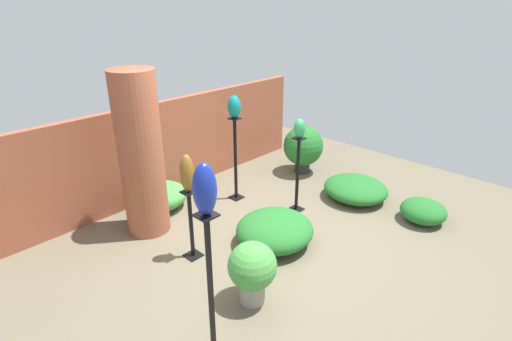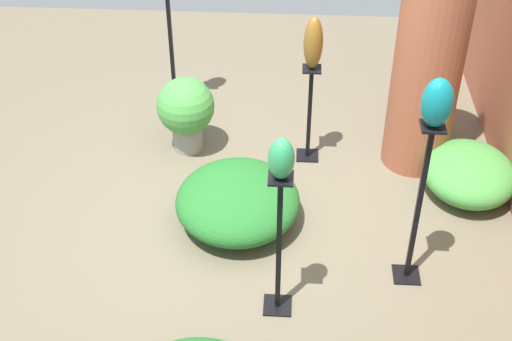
% 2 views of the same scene
% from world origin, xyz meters
% --- Properties ---
extents(ground_plane, '(8.00, 8.00, 0.00)m').
position_xyz_m(ground_plane, '(0.00, 0.00, 0.00)').
color(ground_plane, '#6B604C').
extents(brick_wall_back, '(5.60, 0.12, 1.54)m').
position_xyz_m(brick_wall_back, '(0.00, 2.24, 0.77)').
color(brick_wall_back, '#9E5138').
rests_on(brick_wall_back, ground).
extents(brick_pillar, '(0.58, 0.58, 2.24)m').
position_xyz_m(brick_pillar, '(-0.98, 1.45, 1.12)').
color(brick_pillar, '#9E5138').
rests_on(brick_pillar, ground).
extents(pedestal_jade, '(0.20, 0.20, 1.17)m').
position_xyz_m(pedestal_jade, '(0.88, 0.27, 0.54)').
color(pedestal_jade, black).
rests_on(pedestal_jade, ground).
extents(pedestal_teal, '(0.20, 0.20, 1.35)m').
position_xyz_m(pedestal_teal, '(0.51, 1.23, 0.62)').
color(pedestal_teal, black).
rests_on(pedestal_teal, ground).
extents(pedestal_bronze, '(0.20, 0.20, 0.92)m').
position_xyz_m(pedestal_bronze, '(-0.97, 0.48, 0.42)').
color(pedestal_bronze, black).
rests_on(pedestal_bronze, ground).
extents(pedestal_cobalt, '(0.20, 0.20, 1.49)m').
position_xyz_m(pedestal_cobalt, '(-1.78, -0.87, 0.69)').
color(pedestal_cobalt, black).
rests_on(pedestal_cobalt, ground).
extents(art_vase_jade, '(0.17, 0.17, 0.29)m').
position_xyz_m(art_vase_jade, '(0.88, 0.27, 1.32)').
color(art_vase_jade, '#2D9356').
rests_on(art_vase_jade, pedestal_jade).
extents(art_vase_teal, '(0.20, 0.20, 0.34)m').
position_xyz_m(art_vase_teal, '(0.51, 1.23, 1.52)').
color(art_vase_teal, '#0F727A').
rests_on(art_vase_teal, pedestal_teal).
extents(art_vase_bronze, '(0.17, 0.16, 0.47)m').
position_xyz_m(art_vase_bronze, '(-0.97, 0.48, 1.15)').
color(art_vase_bronze, brown).
rests_on(art_vase_bronze, pedestal_bronze).
extents(art_vase_cobalt, '(0.19, 0.19, 0.44)m').
position_xyz_m(art_vase_cobalt, '(-1.78, -0.87, 1.71)').
color(art_vase_cobalt, '#192D9E').
rests_on(art_vase_cobalt, pedestal_cobalt).
extents(potted_plant_mid_left, '(0.52, 0.52, 0.72)m').
position_xyz_m(potted_plant_mid_left, '(-1.03, -0.63, 0.42)').
color(potted_plant_mid_left, gray).
rests_on(potted_plant_mid_left, ground).
extents(potted_plant_near_pillar, '(0.73, 0.73, 0.88)m').
position_xyz_m(potted_plant_near_pillar, '(2.09, 1.09, 0.50)').
color(potted_plant_near_pillar, '#2D2D33').
rests_on(potted_plant_near_pillar, ground).
extents(foliage_bed_east, '(0.64, 0.65, 0.33)m').
position_xyz_m(foliage_bed_east, '(1.89, -1.28, 0.16)').
color(foliage_bed_east, '#236B28').
rests_on(foliage_bed_east, ground).
extents(foliage_bed_west, '(1.05, 1.00, 0.41)m').
position_xyz_m(foliage_bed_west, '(-0.04, -0.08, 0.21)').
color(foliage_bed_west, '#236B28').
rests_on(foliage_bed_west, ground).
extents(foliage_bed_center, '(0.97, 1.03, 0.35)m').
position_xyz_m(foliage_bed_center, '(1.83, -0.19, 0.17)').
color(foliage_bed_center, '#236B28').
rests_on(foliage_bed_center, ground).
extents(foliage_bed_rear, '(0.86, 0.78, 0.40)m').
position_xyz_m(foliage_bed_rear, '(-0.53, 1.84, 0.20)').
color(foliage_bed_rear, '#479942').
rests_on(foliage_bed_rear, ground).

